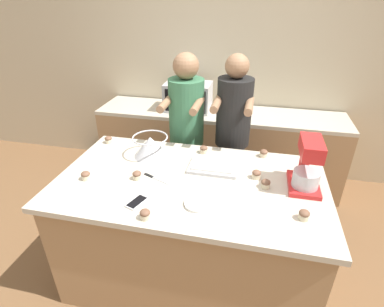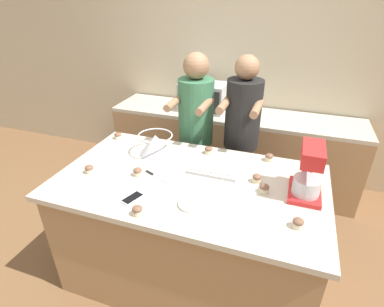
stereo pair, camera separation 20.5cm
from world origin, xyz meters
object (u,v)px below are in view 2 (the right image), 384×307
at_px(cupcake_3, 118,136).
at_px(cupcake_4, 209,150).
at_px(cupcake_2, 257,178).
at_px(knife, 155,176).
at_px(person_left, 196,137).
at_px(stand_mixer, 308,174).
at_px(mixing_bowl, 156,144).
at_px(cupcake_0, 269,157).
at_px(baking_tray, 215,168).
at_px(microwave_oven, 203,97).
at_px(cupcake_8, 298,223).
at_px(cell_phone, 133,198).
at_px(person_right, 240,143).
at_px(cupcake_6, 137,210).
at_px(cupcake_7, 89,169).
at_px(small_plate, 192,204).
at_px(cupcake_1, 264,188).
at_px(cupcake_5, 138,172).

bearing_deg(cupcake_3, cupcake_4, 0.12).
bearing_deg(cupcake_2, knife, -166.95).
relative_size(person_left, stand_mixer, 4.70).
relative_size(mixing_bowl, cupcake_0, 4.51).
xyz_separation_m(baking_tray, microwave_oven, (-0.50, 1.31, 0.09)).
bearing_deg(mixing_bowl, cupcake_8, -25.39).
relative_size(cell_phone, knife, 0.76).
relative_size(person_right, cupcake_2, 26.78).
distance_m(baking_tray, cupcake_6, 0.70).
bearing_deg(cupcake_3, cupcake_8, -23.25).
relative_size(knife, cupcake_7, 3.37).
bearing_deg(small_plate, cupcake_6, -145.09).
distance_m(baking_tray, cupcake_8, 0.74).
distance_m(cupcake_0, cupcake_8, 0.75).
height_order(baking_tray, knife, baking_tray).
height_order(mixing_bowl, cupcake_3, mixing_bowl).
xyz_separation_m(cupcake_0, cupcake_3, (-1.32, -0.04, 0.00)).
height_order(cupcake_1, cupcake_7, same).
xyz_separation_m(person_left, cupcake_4, (0.24, -0.37, 0.09)).
relative_size(person_right, cell_phone, 10.42).
distance_m(cupcake_2, cupcake_6, 0.84).
distance_m(mixing_bowl, cupcake_8, 1.23).
height_order(cupcake_1, cupcake_4, same).
height_order(knife, cupcake_7, cupcake_7).
height_order(mixing_bowl, knife, mixing_bowl).
relative_size(cupcake_4, cupcake_6, 1.00).
bearing_deg(person_right, cupcake_8, -63.54).
height_order(cupcake_1, cupcake_2, same).
bearing_deg(cupcake_5, cupcake_7, -166.51).
bearing_deg(cupcake_0, baking_tray, -143.59).
xyz_separation_m(cupcake_1, cupcake_4, (-0.49, 0.39, 0.00)).
xyz_separation_m(person_left, stand_mixer, (0.98, -0.70, 0.21)).
xyz_separation_m(mixing_bowl, cupcake_1, (0.90, -0.25, -0.06)).
height_order(person_right, mixing_bowl, person_right).
distance_m(microwave_oven, cupcake_7, 1.69).
relative_size(cell_phone, cupcake_4, 2.57).
xyz_separation_m(cupcake_6, cupcake_8, (0.89, 0.20, 0.00)).
bearing_deg(cupcake_6, cupcake_7, 151.53).
relative_size(stand_mixer, cupcake_3, 5.67).
relative_size(person_right, knife, 7.94).
distance_m(cell_phone, cupcake_6, 0.17).
distance_m(person_left, stand_mixer, 1.22).
bearing_deg(knife, cell_phone, -93.58).
xyz_separation_m(knife, cupcake_0, (0.74, 0.49, 0.03)).
bearing_deg(cell_phone, stand_mixer, 21.78).
distance_m(cell_phone, cupcake_3, 0.92).
bearing_deg(cupcake_3, person_left, 31.84).
xyz_separation_m(stand_mixer, cupcake_4, (-0.74, 0.33, -0.12)).
distance_m(cell_phone, knife, 0.29).
relative_size(small_plate, cupcake_1, 2.77).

